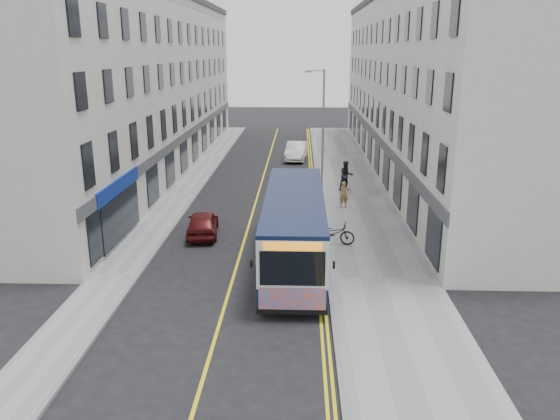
# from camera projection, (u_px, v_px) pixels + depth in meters

# --- Properties ---
(ground) EXTENTS (140.00, 140.00, 0.00)m
(ground) POSITION_uv_depth(u_px,v_px,m) (236.00, 268.00, 23.91)
(ground) COLOR black
(ground) RESTS_ON ground
(pavement_east) EXTENTS (4.50, 64.00, 0.12)m
(pavement_east) POSITION_uv_depth(u_px,v_px,m) (354.00, 197.00, 35.18)
(pavement_east) COLOR gray
(pavement_east) RESTS_ON ground
(pavement_west) EXTENTS (2.00, 64.00, 0.12)m
(pavement_west) POSITION_uv_depth(u_px,v_px,m) (181.00, 195.00, 35.58)
(pavement_west) COLOR gray
(pavement_west) RESTS_ON ground
(kerb_east) EXTENTS (0.18, 64.00, 0.13)m
(kerb_east) POSITION_uv_depth(u_px,v_px,m) (319.00, 197.00, 35.26)
(kerb_east) COLOR slate
(kerb_east) RESTS_ON ground
(kerb_west) EXTENTS (0.18, 64.00, 0.13)m
(kerb_west) POSITION_uv_depth(u_px,v_px,m) (196.00, 195.00, 35.54)
(kerb_west) COLOR slate
(kerb_west) RESTS_ON ground
(road_centre_line) EXTENTS (0.12, 64.00, 0.01)m
(road_centre_line) POSITION_uv_depth(u_px,v_px,m) (257.00, 197.00, 35.42)
(road_centre_line) COLOR yellow
(road_centre_line) RESTS_ON ground
(road_dbl_yellow_inner) EXTENTS (0.10, 64.00, 0.01)m
(road_dbl_yellow_inner) POSITION_uv_depth(u_px,v_px,m) (312.00, 197.00, 35.29)
(road_dbl_yellow_inner) COLOR yellow
(road_dbl_yellow_inner) RESTS_ON ground
(road_dbl_yellow_outer) EXTENTS (0.10, 64.00, 0.01)m
(road_dbl_yellow_outer) POSITION_uv_depth(u_px,v_px,m) (315.00, 197.00, 35.28)
(road_dbl_yellow_outer) COLOR yellow
(road_dbl_yellow_outer) RESTS_ON ground
(terrace_east) EXTENTS (6.00, 46.00, 13.00)m
(terrace_east) POSITION_uv_depth(u_px,v_px,m) (415.00, 86.00, 41.80)
(terrace_east) COLOR silver
(terrace_east) RESTS_ON ground
(terrace_west) EXTENTS (6.00, 46.00, 13.00)m
(terrace_west) POSITION_uv_depth(u_px,v_px,m) (150.00, 86.00, 42.54)
(terrace_west) COLOR silver
(terrace_west) RESTS_ON ground
(streetlamp) EXTENTS (1.32, 0.18, 8.00)m
(streetlamp) POSITION_uv_depth(u_px,v_px,m) (322.00, 126.00, 35.95)
(streetlamp) COLOR #909398
(streetlamp) RESTS_ON ground
(city_bus) EXTENTS (2.56, 10.98, 3.19)m
(city_bus) POSITION_uv_depth(u_px,v_px,m) (294.00, 227.00, 23.87)
(city_bus) COLOR #0B1533
(city_bus) RESTS_ON ground
(bicycle) EXTENTS (2.18, 1.13, 1.09)m
(bicycle) POSITION_uv_depth(u_px,v_px,m) (333.00, 233.00, 26.38)
(bicycle) COLOR black
(bicycle) RESTS_ON pavement_east
(pedestrian_near) EXTENTS (0.64, 0.50, 1.56)m
(pedestrian_near) POSITION_uv_depth(u_px,v_px,m) (344.00, 195.00, 32.39)
(pedestrian_near) COLOR olive
(pedestrian_near) RESTS_ON pavement_east
(pedestrian_far) EXTENTS (1.13, 0.98, 1.99)m
(pedestrian_far) POSITION_uv_depth(u_px,v_px,m) (346.00, 176.00, 36.33)
(pedestrian_far) COLOR black
(pedestrian_far) RESTS_ON pavement_east
(car_white) EXTENTS (2.00, 4.75, 1.52)m
(car_white) POSITION_uv_depth(u_px,v_px,m) (296.00, 151.00, 47.20)
(car_white) COLOR silver
(car_white) RESTS_ON ground
(car_maroon) EXTENTS (1.92, 3.92, 1.29)m
(car_maroon) POSITION_uv_depth(u_px,v_px,m) (203.00, 223.00, 27.96)
(car_maroon) COLOR #4A0C0D
(car_maroon) RESTS_ON ground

